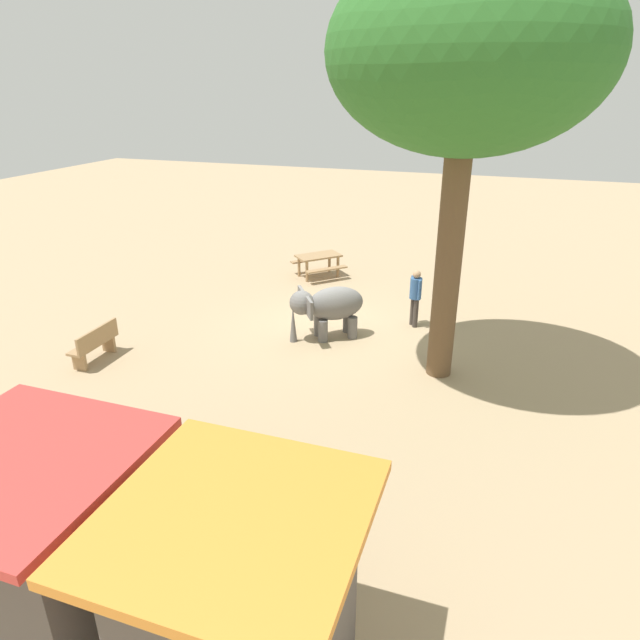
% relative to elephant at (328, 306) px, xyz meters
% --- Properties ---
extents(ground_plane, '(60.00, 60.00, 0.00)m').
position_rel_elephant_xyz_m(ground_plane, '(0.11, -0.40, -0.89)').
color(ground_plane, tan).
extents(elephant, '(1.92, 1.77, 1.39)m').
position_rel_elephant_xyz_m(elephant, '(0.00, 0.00, 0.00)').
color(elephant, slate).
rests_on(elephant, ground_plane).
extents(person_handler, '(0.34, 0.43, 1.62)m').
position_rel_elephant_xyz_m(person_handler, '(-2.02, -1.50, 0.06)').
color(person_handler, '#3F3833').
rests_on(person_handler, ground_plane).
extents(shade_tree_main, '(5.44, 4.98, 8.73)m').
position_rel_elephant_xyz_m(shade_tree_main, '(-3.06, 1.03, 5.84)').
color(shade_tree_main, brown).
rests_on(shade_tree_main, ground_plane).
extents(wooden_bench, '(0.40, 1.40, 0.88)m').
position_rel_elephant_xyz_m(wooden_bench, '(4.90, 3.12, -0.42)').
color(wooden_bench, '#9E7A51').
rests_on(wooden_bench, ground_plane).
extents(picnic_table_near, '(2.11, 2.11, 0.78)m').
position_rel_elephant_xyz_m(picnic_table_near, '(1.89, -4.71, -0.30)').
color(picnic_table_near, '#9E7A51').
rests_on(picnic_table_near, ground_plane).
extents(market_stall_orange, '(2.50, 2.50, 2.52)m').
position_rel_elephant_xyz_m(market_stall_orange, '(-2.06, 9.19, 0.25)').
color(market_stall_orange, '#59514C').
rests_on(market_stall_orange, ground_plane).
extents(market_stall_red, '(2.50, 2.50, 2.52)m').
position_rel_elephant_xyz_m(market_stall_red, '(0.54, 9.19, 0.25)').
color(market_stall_red, '#59514C').
rests_on(market_stall_red, ground_plane).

